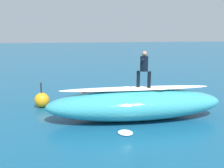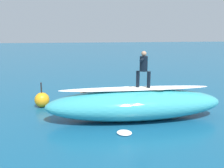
# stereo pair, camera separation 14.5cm
# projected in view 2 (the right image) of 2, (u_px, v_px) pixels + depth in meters

# --- Properties ---
(ground_plane) EXTENTS (120.00, 120.00, 0.00)m
(ground_plane) POSITION_uv_depth(u_px,v_px,m) (123.00, 101.00, 14.18)
(ground_plane) COLOR #145175
(wave_crest) EXTENTS (7.73, 2.22, 1.33)m
(wave_crest) POSITION_uv_depth(u_px,v_px,m) (135.00, 104.00, 11.20)
(wave_crest) COLOR teal
(wave_crest) RESTS_ON ground_plane
(wave_foam_lip) EXTENTS (6.57, 0.79, 0.08)m
(wave_foam_lip) POSITION_uv_depth(u_px,v_px,m) (135.00, 89.00, 11.05)
(wave_foam_lip) COLOR white
(wave_foam_lip) RESTS_ON wave_crest
(surfboard_riding) EXTENTS (1.88, 1.16, 0.09)m
(surfboard_riding) POSITION_uv_depth(u_px,v_px,m) (143.00, 88.00, 11.09)
(surfboard_riding) COLOR #EAE5C6
(surfboard_riding) RESTS_ON wave_crest
(surfer_riding) EXTENTS (0.69, 1.39, 1.56)m
(surfer_riding) POSITION_uv_depth(u_px,v_px,m) (144.00, 66.00, 10.89)
(surfer_riding) COLOR black
(surfer_riding) RESTS_ON surfboard_riding
(surfboard_paddling) EXTENTS (2.11, 0.85, 0.10)m
(surfboard_paddling) POSITION_uv_depth(u_px,v_px,m) (89.00, 95.00, 15.24)
(surfboard_paddling) COLOR #EAE5C6
(surfboard_paddling) RESTS_ON ground_plane
(surfer_paddling) EXTENTS (1.62, 0.53, 0.29)m
(surfer_paddling) POSITION_uv_depth(u_px,v_px,m) (91.00, 92.00, 15.24)
(surfer_paddling) COLOR black
(surfer_paddling) RESTS_ON surfboard_paddling
(buoy_marker) EXTENTS (0.74, 0.74, 1.26)m
(buoy_marker) POSITION_uv_depth(u_px,v_px,m) (42.00, 100.00, 13.00)
(buoy_marker) COLOR orange
(buoy_marker) RESTS_ON ground_plane
(foam_patch_near) EXTENTS (0.79, 0.81, 0.09)m
(foam_patch_near) POSITION_uv_depth(u_px,v_px,m) (124.00, 133.00, 9.73)
(foam_patch_near) COLOR white
(foam_patch_near) RESTS_ON ground_plane
(foam_patch_mid) EXTENTS (0.95, 0.91, 0.10)m
(foam_patch_mid) POSITION_uv_depth(u_px,v_px,m) (175.00, 103.00, 13.59)
(foam_patch_mid) COLOR white
(foam_patch_mid) RESTS_ON ground_plane
(foam_patch_far) EXTENTS (1.26, 1.18, 0.11)m
(foam_patch_far) POSITION_uv_depth(u_px,v_px,m) (133.00, 89.00, 16.65)
(foam_patch_far) COLOR white
(foam_patch_far) RESTS_ON ground_plane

